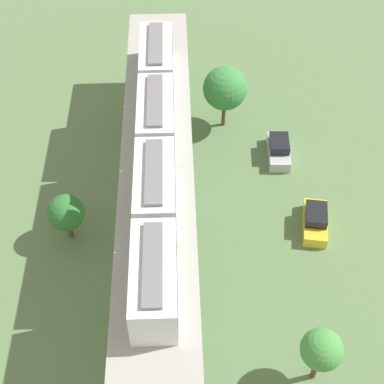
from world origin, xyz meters
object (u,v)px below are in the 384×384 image
(parked_car_silver, at_px, (279,150))
(tree_far_corner, at_px, (225,89))
(tree_near_viaduct, at_px, (66,213))
(parked_car_yellow, at_px, (315,221))
(tree_mid_lot, at_px, (322,350))
(train, at_px, (155,151))

(parked_car_silver, height_order, tree_far_corner, tree_far_corner)
(tree_near_viaduct, xyz_separation_m, tree_far_corner, (12.76, 12.71, 1.33))
(parked_car_silver, distance_m, parked_car_yellow, 8.28)
(parked_car_yellow, relative_size, tree_near_viaduct, 1.04)
(tree_mid_lot, bearing_deg, parked_car_yellow, 79.63)
(train, distance_m, parked_car_silver, 15.14)
(train, relative_size, tree_far_corner, 4.46)
(parked_car_silver, relative_size, tree_near_viaduct, 1.00)
(train, bearing_deg, parked_car_silver, 37.00)
(parked_car_silver, height_order, tree_mid_lot, tree_mid_lot)
(parked_car_yellow, height_order, tree_near_viaduct, tree_near_viaduct)
(parked_car_yellow, bearing_deg, tree_far_corner, 126.48)
(parked_car_yellow, distance_m, tree_mid_lot, 12.89)
(parked_car_silver, relative_size, tree_far_corner, 0.70)
(train, distance_m, tree_mid_lot, 16.76)
(tree_mid_lot, bearing_deg, tree_far_corner, 99.41)
(train, distance_m, tree_far_corner, 14.13)
(parked_car_yellow, xyz_separation_m, tree_far_corner, (-6.36, 12.39, 3.44))
(train, bearing_deg, tree_near_viaduct, -175.17)
(train, bearing_deg, tree_far_corner, 64.37)
(train, height_order, tree_far_corner, train)
(train, height_order, parked_car_silver, train)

